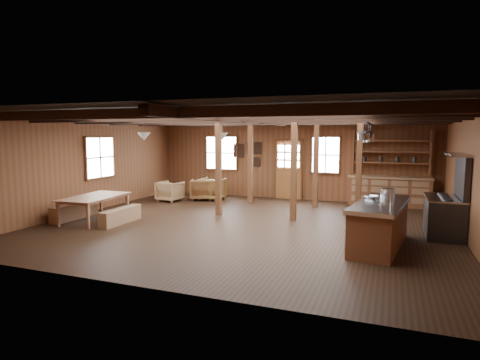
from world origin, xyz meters
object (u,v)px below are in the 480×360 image
(kitchen_island, at_px, (380,224))
(dining_table, at_px, (96,209))
(commercial_range, at_px, (447,209))
(armchair_c, at_px, (170,191))
(armchair_b, at_px, (212,189))
(armchair_a, at_px, (202,190))

(kitchen_island, bearing_deg, dining_table, -171.54)
(kitchen_island, distance_m, commercial_range, 2.05)
(armchair_c, bearing_deg, kitchen_island, 160.03)
(commercial_range, relative_size, dining_table, 0.99)
(armchair_b, xyz_separation_m, armchair_c, (-1.24, -0.76, -0.04))
(kitchen_island, relative_size, commercial_range, 1.38)
(armchair_a, bearing_deg, armchair_b, -178.34)
(dining_table, distance_m, armchair_a, 4.26)
(armchair_a, bearing_deg, commercial_range, 140.27)
(commercial_range, xyz_separation_m, dining_table, (-8.55, -1.55, -0.28))
(armchair_b, bearing_deg, kitchen_island, 144.55)
(kitchen_island, bearing_deg, armchair_a, 154.11)
(armchair_b, bearing_deg, armchair_a, 23.12)
(kitchen_island, relative_size, armchair_a, 3.21)
(commercial_range, distance_m, armchair_b, 7.61)
(kitchen_island, xyz_separation_m, armchair_c, (-6.96, 3.42, -0.13))
(dining_table, bearing_deg, armchair_b, -22.73)
(armchair_b, bearing_deg, armchair_c, 32.40)
(commercial_range, xyz_separation_m, armchair_b, (-7.11, 2.69, -0.23))
(armchair_a, xyz_separation_m, armchair_c, (-0.92, -0.63, -0.02))
(kitchen_island, bearing_deg, commercial_range, 54.97)
(armchair_b, height_order, armchair_c, armchair_b)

